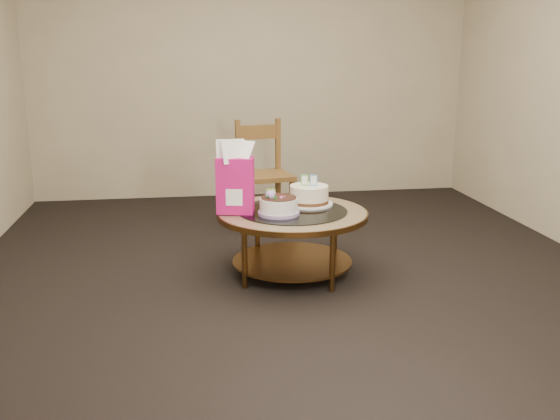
{
  "coord_description": "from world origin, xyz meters",
  "views": [
    {
      "loc": [
        -0.69,
        -4.01,
        1.51
      ],
      "look_at": [
        -0.08,
        0.02,
        0.46
      ],
      "focal_mm": 40.0,
      "sensor_mm": 36.0,
      "label": 1
    }
  ],
  "objects": [
    {
      "name": "cream_cake",
      "position": [
        0.14,
        0.14,
        0.52
      ],
      "size": [
        0.33,
        0.33,
        0.21
      ],
      "rotation": [
        0.0,
        0.0,
        -0.21
      ],
      "color": "white",
      "rests_on": "coffee_table"
    },
    {
      "name": "pillar_candle",
      "position": [
        -0.11,
        0.27,
        0.49
      ],
      "size": [
        0.14,
        0.14,
        0.1
      ],
      "rotation": [
        0.0,
        0.0,
        0.3
      ],
      "color": "#E3D75D",
      "rests_on": "coffee_table"
    },
    {
      "name": "room_walls",
      "position": [
        0.0,
        0.0,
        1.54
      ],
      "size": [
        4.52,
        5.02,
        2.61
      ],
      "color": "tan",
      "rests_on": "ground"
    },
    {
      "name": "dining_chair",
      "position": [
        -0.04,
        1.24,
        0.47
      ],
      "size": [
        0.5,
        0.5,
        0.93
      ],
      "rotation": [
        0.0,
        0.0,
        0.19
      ],
      "color": "brown",
      "rests_on": "ground"
    },
    {
      "name": "coffee_table",
      "position": [
        0.0,
        -0.0,
        0.38
      ],
      "size": [
        1.02,
        1.02,
        0.46
      ],
      "color": "brown",
      "rests_on": "ground"
    },
    {
      "name": "gift_bag",
      "position": [
        -0.38,
        -0.01,
        0.7
      ],
      "size": [
        0.26,
        0.21,
        0.48
      ],
      "rotation": [
        0.0,
        0.0,
        -0.21
      ],
      "color": "#E11588",
      "rests_on": "coffee_table"
    },
    {
      "name": "decorated_cake",
      "position": [
        -0.11,
        -0.09,
        0.51
      ],
      "size": [
        0.27,
        0.27,
        0.16
      ],
      "rotation": [
        0.0,
        0.0,
        0.38
      ],
      "color": "#A387BF",
      "rests_on": "coffee_table"
    },
    {
      "name": "ground",
      "position": [
        0.0,
        0.0,
        0.0
      ],
      "size": [
        5.0,
        5.0,
        0.0
      ],
      "primitive_type": "plane",
      "color": "black",
      "rests_on": "ground"
    }
  ]
}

